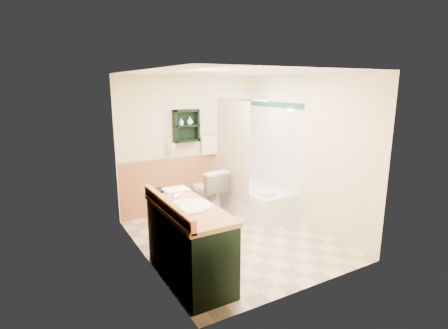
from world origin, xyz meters
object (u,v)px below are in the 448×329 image
vanity (189,243)px  soap_bottle_a (181,124)px  hair_dryer (170,147)px  vanity_book (153,184)px  wall_shelf (186,126)px  toilet (207,191)px  bathtub (255,199)px  soap_bottle_b (190,122)px

vanity → soap_bottle_a: bearing=68.6°
hair_dryer → vanity_book: hair_dryer is taller
wall_shelf → toilet: bearing=-35.7°
hair_dryer → vanity: 2.28m
bathtub → toilet: 0.87m
wall_shelf → hair_dryer: wall_shelf is taller
bathtub → soap_bottle_a: 1.86m
vanity → soap_bottle_b: (0.96, 2.04, 1.18)m
toilet → vanity_book: vanity_book is taller
vanity → soap_bottle_b: size_ratio=10.28×
wall_shelf → vanity_book: 1.77m
bathtub → soap_bottle_b: soap_bottle_b is taller
hair_dryer → vanity: (-0.59, -2.07, -0.76)m
wall_shelf → soap_bottle_b: bearing=-4.4°
wall_shelf → vanity: (-0.89, -2.04, -1.11)m
toilet → soap_bottle_b: (-0.21, 0.20, 1.22)m
vanity → soap_bottle_a: 2.47m
bathtub → toilet: bearing=151.1°
vanity_book → wall_shelf: bearing=44.6°
toilet → soap_bottle_a: soap_bottle_a is taller
vanity → toilet: (1.17, 1.84, -0.04)m
soap_bottle_a → bathtub: bearing=-28.5°
toilet → soap_bottle_a: size_ratio=7.04×
vanity → soap_bottle_a: (0.80, 2.04, 1.15)m
bathtub → soap_bottle_a: (-1.12, 0.61, 1.36)m
hair_dryer → soap_bottle_a: bearing=-8.4°
hair_dryer → toilet: hair_dryer is taller
vanity → hair_dryer: bearing=73.9°
soap_bottle_a → soap_bottle_b: (0.16, 0.00, 0.03)m
soap_bottle_b → bathtub: bearing=-32.4°
vanity → toilet: 2.18m
hair_dryer → soap_bottle_a: 0.44m
hair_dryer → soap_bottle_b: soap_bottle_b is taller
soap_bottle_a → soap_bottle_b: size_ratio=0.86×
bathtub → soap_bottle_a: soap_bottle_a is taller
wall_shelf → toilet: size_ratio=0.67×
vanity_book → soap_bottle_a: bearing=47.1°
vanity → bathtub: vanity is taller
bathtub → vanity_book: size_ratio=7.14×
hair_dryer → soap_bottle_b: 0.56m
bathtub → vanity_book: bearing=-161.7°
vanity_book → soap_bottle_a: soap_bottle_a is taller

